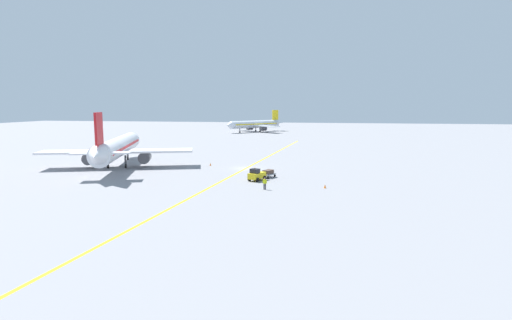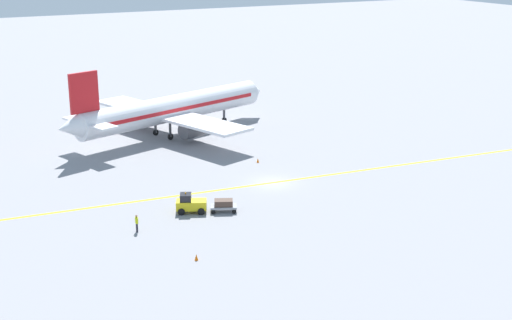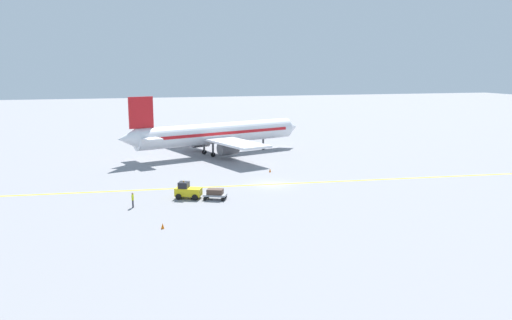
% 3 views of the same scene
% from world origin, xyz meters
% --- Properties ---
extents(ground_plane, '(400.00, 400.00, 0.00)m').
position_xyz_m(ground_plane, '(0.00, 0.00, 0.00)').
color(ground_plane, gray).
extents(apron_yellow_centreline, '(10.20, 119.63, 0.01)m').
position_xyz_m(apron_yellow_centreline, '(0.00, 0.00, 0.00)').
color(apron_yellow_centreline, yellow).
rests_on(apron_yellow_centreline, ground).
extents(airplane_at_gate, '(28.20, 34.59, 10.60)m').
position_xyz_m(airplane_at_gate, '(-24.28, -2.60, 3.71)').
color(airplane_at_gate, white).
rests_on(airplane_at_gate, ground).
extents(airplane_distant_taxiing, '(22.80, 26.99, 9.54)m').
position_xyz_m(airplane_distant_taxiing, '(-17.22, 101.82, 3.34)').
color(airplane_distant_taxiing, silver).
rests_on(airplane_distant_taxiing, ground).
extents(baggage_tug_white, '(2.69, 3.35, 2.11)m').
position_xyz_m(baggage_tug_white, '(4.18, -11.54, 0.90)').
color(baggage_tug_white, gold).
rests_on(baggage_tug_white, ground).
extents(baggage_cart_trailing, '(2.35, 2.95, 1.24)m').
position_xyz_m(baggage_cart_trailing, '(5.54, -8.54, 0.76)').
color(baggage_cart_trailing, gray).
rests_on(baggage_cart_trailing, ground).
extents(ground_crew_worker, '(0.58, 0.25, 1.68)m').
position_xyz_m(ground_crew_worker, '(6.50, -17.87, 0.91)').
color(ground_crew_worker, '#23232D').
rests_on(ground_crew_worker, ground).
extents(traffic_cone_near_nose, '(0.32, 0.32, 0.55)m').
position_xyz_m(traffic_cone_near_nose, '(-7.50, 2.14, 0.28)').
color(traffic_cone_near_nose, orange).
rests_on(traffic_cone_near_nose, ground).
extents(traffic_cone_mid_apron, '(0.32, 0.32, 0.55)m').
position_xyz_m(traffic_cone_mid_apron, '(14.77, -15.39, 0.28)').
color(traffic_cone_mid_apron, orange).
rests_on(traffic_cone_mid_apron, ground).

